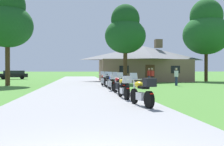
# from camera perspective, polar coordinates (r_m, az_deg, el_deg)

# --- Properties ---
(ground_plane) EXTENTS (500.00, 500.00, 0.00)m
(ground_plane) POSITION_cam_1_polar(r_m,az_deg,el_deg) (23.65, -6.42, -2.97)
(ground_plane) COLOR #42752D
(asphalt_driveway) EXTENTS (6.40, 80.00, 0.06)m
(asphalt_driveway) POSITION_cam_1_polar(r_m,az_deg,el_deg) (21.65, -6.38, -3.22)
(asphalt_driveway) COLOR gray
(asphalt_driveway) RESTS_ON ground
(motorcycle_yellow_nearest_to_camera) EXTENTS (0.83, 2.07, 1.30)m
(motorcycle_yellow_nearest_to_camera) POSITION_cam_1_polar(r_m,az_deg,el_deg) (10.81, 6.38, -3.93)
(motorcycle_yellow_nearest_to_camera) COLOR black
(motorcycle_yellow_nearest_to_camera) RESTS_ON asphalt_driveway
(motorcycle_yellow_second_in_row) EXTENTS (0.66, 2.08, 1.30)m
(motorcycle_yellow_second_in_row) POSITION_cam_1_polar(r_m,az_deg,el_deg) (13.69, 2.52, -2.98)
(motorcycle_yellow_second_in_row) COLOR black
(motorcycle_yellow_second_in_row) RESTS_ON asphalt_driveway
(motorcycle_red_third_in_row) EXTENTS (0.95, 2.07, 1.30)m
(motorcycle_red_third_in_row) POSITION_cam_1_polar(r_m,az_deg,el_deg) (16.26, 1.71, -2.44)
(motorcycle_red_third_in_row) COLOR black
(motorcycle_red_third_in_row) RESTS_ON asphalt_driveway
(motorcycle_blue_fourth_in_row) EXTENTS (0.78, 2.08, 1.30)m
(motorcycle_blue_fourth_in_row) POSITION_cam_1_polar(r_m,az_deg,el_deg) (19.08, 0.07, -1.99)
(motorcycle_blue_fourth_in_row) COLOR black
(motorcycle_blue_fourth_in_row) RESTS_ON asphalt_driveway
(motorcycle_black_fifth_in_row) EXTENTS (0.66, 2.08, 1.30)m
(motorcycle_black_fifth_in_row) POSITION_cam_1_polar(r_m,az_deg,el_deg) (21.74, -0.80, -1.65)
(motorcycle_black_fifth_in_row) COLOR black
(motorcycle_black_fifth_in_row) RESTS_ON asphalt_driveway
(motorcycle_red_sixth_in_row) EXTENTS (0.85, 2.08, 1.30)m
(motorcycle_red_sixth_in_row) POSITION_cam_1_polar(r_m,az_deg,el_deg) (24.27, -1.59, -1.44)
(motorcycle_red_sixth_in_row) COLOR black
(motorcycle_red_sixth_in_row) RESTS_ON asphalt_driveway
(motorcycle_orange_farthest_in_row) EXTENTS (0.85, 2.08, 1.30)m
(motorcycle_orange_farthest_in_row) POSITION_cam_1_polar(r_m,az_deg,el_deg) (27.12, -1.57, -1.22)
(motorcycle_orange_farthest_in_row) COLOR black
(motorcycle_orange_farthest_in_row) RESTS_ON asphalt_driveway
(stone_lodge) EXTENTS (11.84, 7.16, 5.51)m
(stone_lodge) POSITION_cam_1_polar(r_m,az_deg,el_deg) (36.26, 6.52, 2.03)
(stone_lodge) COLOR brown
(stone_lodge) RESTS_ON ground
(bystander_red_shirt_near_lodge) EXTENTS (0.40, 0.44, 1.69)m
(bystander_red_shirt_near_lodge) POSITION_cam_1_polar(r_m,az_deg,el_deg) (29.88, 7.65, -0.41)
(bystander_red_shirt_near_lodge) COLOR navy
(bystander_red_shirt_near_lodge) RESTS_ON ground
(bystander_red_shirt_beside_signpost) EXTENTS (0.50, 0.36, 1.69)m
(bystander_red_shirt_beside_signpost) POSITION_cam_1_polar(r_m,az_deg,el_deg) (28.04, 8.31, -0.47)
(bystander_red_shirt_beside_signpost) COLOR black
(bystander_red_shirt_beside_signpost) RESTS_ON ground
(bystander_white_shirt_by_tree) EXTENTS (0.29, 0.54, 1.69)m
(bystander_white_shirt_by_tree) POSITION_cam_1_polar(r_m,az_deg,el_deg) (26.60, 13.16, -0.54)
(bystander_white_shirt_by_tree) COLOR navy
(bystander_white_shirt_by_tree) RESTS_ON ground
(tree_by_lodge_front) EXTENTS (4.45, 4.45, 8.64)m
(tree_by_lodge_front) POSITION_cam_1_polar(r_m,az_deg,el_deg) (30.33, 2.77, 8.61)
(tree_by_lodge_front) COLOR #422D19
(tree_by_lodge_front) RESTS_ON ground
(tree_right_of_lodge) EXTENTS (6.02, 6.02, 10.73)m
(tree_right_of_lodge) POSITION_cam_1_polar(r_m,az_deg,el_deg) (38.30, 18.91, 8.54)
(tree_right_of_lodge) COLOR #422D19
(tree_right_of_lodge) RESTS_ON ground
(tree_left_near) EXTENTS (4.81, 4.81, 9.39)m
(tree_left_near) POSITION_cam_1_polar(r_m,az_deg,el_deg) (28.26, -20.83, 10.23)
(tree_left_near) COLOR #422D19
(tree_left_near) RESTS_ON ground
(parked_black_suv_far_left) EXTENTS (4.84, 2.56, 1.40)m
(parked_black_suv_far_left) POSITION_cam_1_polar(r_m,az_deg,el_deg) (47.12, -19.73, -0.28)
(parked_black_suv_far_left) COLOR black
(parked_black_suv_far_left) RESTS_ON ground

